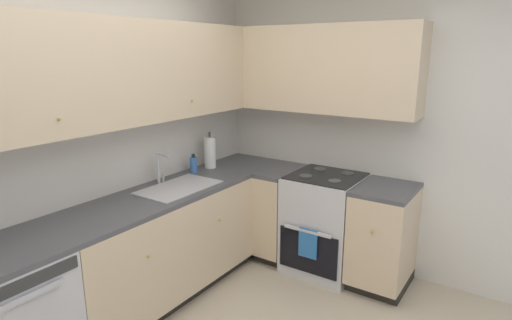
{
  "coord_description": "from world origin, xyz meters",
  "views": [
    {
      "loc": [
        -1.73,
        -1.17,
        1.95
      ],
      "look_at": [
        0.98,
        0.64,
        1.12
      ],
      "focal_mm": 29.53,
      "sensor_mm": 36.0,
      "label": 1
    }
  ],
  "objects": [
    {
      "name": "upper_cabinets_right",
      "position": [
        1.72,
        0.54,
        1.82
      ],
      "size": [
        0.32,
        1.91,
        0.75
      ],
      "color": "beige"
    },
    {
      "name": "paper_towel_roll",
      "position": [
        1.25,
        1.35,
        1.04
      ],
      "size": [
        0.11,
        0.11,
        0.36
      ],
      "color": "white",
      "rests_on": "countertop_back"
    },
    {
      "name": "sink",
      "position": [
        0.63,
        1.16,
        0.85
      ],
      "size": [
        0.66,
        0.4,
        0.1
      ],
      "color": "#B7B7BC",
      "rests_on": "countertop_back"
    },
    {
      "name": "wall_right",
      "position": [
        1.9,
        0.0,
        1.34
      ],
      "size": [
        0.05,
        3.09,
        2.69
      ],
      "primitive_type": "cube",
      "color": "silver",
      "rests_on": "ground_plane"
    },
    {
      "name": "faucet",
      "position": [
        0.63,
        1.37,
        1.04
      ],
      "size": [
        0.07,
        0.16,
        0.26
      ],
      "color": "silver",
      "rests_on": "countertop_back"
    },
    {
      "name": "lower_cabinets_back",
      "position": [
        0.41,
        1.2,
        0.43
      ],
      "size": [
        1.74,
        0.62,
        0.85
      ],
      "color": "beige",
      "rests_on": "ground_plane"
    },
    {
      "name": "upper_cabinets_back",
      "position": [
        0.25,
        1.33,
        1.82
      ],
      "size": [
        2.62,
        0.34,
        0.75
      ],
      "color": "beige"
    },
    {
      "name": "countertop_back",
      "position": [
        0.41,
        1.19,
        0.87
      ],
      "size": [
        2.94,
        0.6,
        0.03
      ],
      "primitive_type": "cube",
      "color": "#4C4C51",
      "rests_on": "lower_cabinets_back"
    },
    {
      "name": "lower_cabinets_right",
      "position": [
        1.58,
        0.14,
        0.43
      ],
      "size": [
        0.62,
        1.36,
        0.85
      ],
      "color": "beige",
      "rests_on": "ground_plane"
    },
    {
      "name": "oven_range",
      "position": [
        1.6,
        0.3,
        0.45
      ],
      "size": [
        0.68,
        0.62,
        1.04
      ],
      "color": "silver",
      "rests_on": "ground_plane"
    },
    {
      "name": "soap_bottle",
      "position": [
        1.04,
        1.37,
        0.96
      ],
      "size": [
        0.07,
        0.07,
        0.17
      ],
      "color": "#3F72BF",
      "rests_on": "countertop_back"
    },
    {
      "name": "wall_back",
      "position": [
        0.0,
        1.52,
        1.34
      ],
      "size": [
        3.86,
        0.05,
        2.69
      ],
      "primitive_type": "cube",
      "color": "silver",
      "rests_on": "ground_plane"
    },
    {
      "name": "countertop_right",
      "position": [
        1.58,
        0.14,
        0.87
      ],
      "size": [
        0.6,
        1.36,
        0.03
      ],
      "color": "#4C4C51",
      "rests_on": "lower_cabinets_right"
    }
  ]
}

